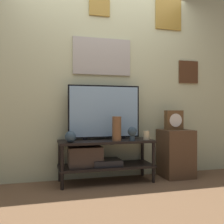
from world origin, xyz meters
The scene contains 10 objects.
ground_plane centered at (0.00, 0.00, 0.00)m, with size 12.00×12.00×0.00m, color brown.
wall_back centered at (0.01, 0.52, 1.36)m, with size 6.40×0.08×2.70m.
media_console centered at (-0.10, 0.25, 0.33)m, with size 1.19×0.43×0.53m.
television centered at (0.00, 0.35, 0.89)m, with size 0.94×0.05×0.70m.
vase_round_glass centered at (-0.46, 0.13, 0.60)m, with size 0.13×0.13×0.13m.
vase_tall_ceramic centered at (0.10, 0.12, 0.68)m, with size 0.11×0.11×0.30m.
candle_jar centered at (0.51, 0.17, 0.58)m, with size 0.08×0.08×0.11m.
decorative_bust centered at (0.29, 0.10, 0.63)m, with size 0.11×0.11×0.17m.
side_table centered at (0.98, 0.26, 0.32)m, with size 0.40×0.41×0.64m.
mantel_clock centered at (0.95, 0.27, 0.77)m, with size 0.24×0.11×0.26m.
Camera 1 is at (-0.80, -2.94, 0.91)m, focal length 42.00 mm.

